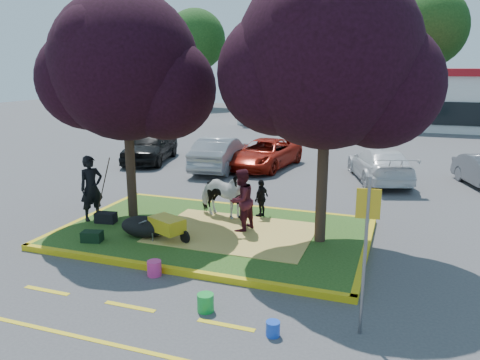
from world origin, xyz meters
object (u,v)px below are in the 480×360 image
(bucket_blue, at_px, (273,329))
(bucket_pink, at_px, (154,268))
(wheelbarrow, at_px, (167,225))
(calf, at_px, (143,227))
(bucket_green, at_px, (205,303))
(handler, at_px, (91,188))
(sign_post, at_px, (366,239))
(car_black, at_px, (150,145))
(car_silver, at_px, (220,153))
(cow, at_px, (222,195))

(bucket_blue, bearing_deg, bucket_pink, 155.42)
(wheelbarrow, bearing_deg, calf, -160.01)
(bucket_green, height_order, bucket_blue, bucket_green)
(bucket_pink, height_order, bucket_blue, bucket_pink)
(handler, height_order, bucket_blue, handler)
(calf, height_order, handler, handler)
(handler, height_order, sign_post, sign_post)
(bucket_green, bearing_deg, car_black, 123.97)
(wheelbarrow, bearing_deg, handler, -171.52)
(car_silver, bearing_deg, cow, 108.01)
(car_silver, bearing_deg, handler, 80.94)
(sign_post, bearing_deg, car_silver, 115.71)
(bucket_pink, height_order, car_silver, car_silver)
(cow, distance_m, bucket_pink, 3.97)
(cow, xyz_separation_m, bucket_green, (1.64, -4.96, -0.69))
(wheelbarrow, relative_size, car_silver, 0.36)
(bucket_pink, xyz_separation_m, bucket_blue, (3.14, -1.44, -0.04))
(bucket_green, xyz_separation_m, bucket_blue, (1.44, -0.38, -0.04))
(handler, relative_size, sign_post, 0.68)
(bucket_blue, bearing_deg, wheelbarrow, 139.94)
(wheelbarrow, bearing_deg, car_silver, 127.90)
(calf, height_order, car_silver, car_silver)
(bucket_green, bearing_deg, calf, 137.19)
(bucket_blue, bearing_deg, car_silver, 115.72)
(bucket_green, relative_size, bucket_pink, 1.01)
(car_black, bearing_deg, cow, -61.08)
(bucket_pink, xyz_separation_m, car_silver, (-2.74, 10.77, 0.57))
(sign_post, height_order, car_black, sign_post)
(car_black, bearing_deg, car_silver, -22.13)
(car_black, bearing_deg, handler, -83.09)
(cow, xyz_separation_m, handler, (-3.51, -1.41, 0.24))
(cow, height_order, car_silver, cow)
(calf, height_order, bucket_blue, calf)
(car_silver, bearing_deg, bucket_pink, 100.10)
(handler, bearing_deg, car_black, 48.50)
(calf, height_order, sign_post, sign_post)
(car_black, bearing_deg, bucket_green, -69.10)
(bucket_green, distance_m, car_black, 15.03)
(wheelbarrow, height_order, car_silver, car_silver)
(handler, height_order, car_silver, handler)
(bucket_blue, distance_m, car_black, 16.18)
(handler, distance_m, car_silver, 8.31)
(car_silver, bearing_deg, wheelbarrow, 99.35)
(calf, bearing_deg, car_black, 131.34)
(bucket_green, bearing_deg, bucket_pink, 148.26)
(sign_post, bearing_deg, handler, 150.86)
(bucket_green, bearing_deg, bucket_blue, -14.91)
(cow, distance_m, sign_post, 6.62)
(sign_post, distance_m, bucket_blue, 2.23)
(handler, relative_size, car_silver, 0.42)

